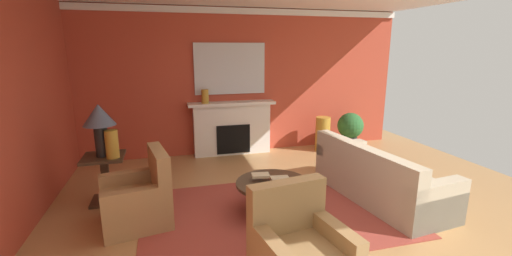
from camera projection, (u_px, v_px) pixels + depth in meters
ground_plane at (295, 219)px, 4.43m from camera, size 8.43×8.43×0.00m
wall_fireplace at (241, 82)px, 7.12m from camera, size 7.09×0.12×3.00m
crown_moulding at (241, 11)px, 6.71m from camera, size 7.09×0.08×0.12m
area_rug at (273, 212)px, 4.61m from camera, size 3.47×2.29×0.01m
fireplace at (232, 129)px, 7.08m from camera, size 1.80×0.35×1.12m
mantel_mirror at (230, 69)px, 6.90m from camera, size 1.47×0.04×1.04m
sofa at (378, 180)px, 4.98m from camera, size 1.16×2.20×0.85m
armchair_near_window at (139, 201)px, 4.28m from camera, size 0.93×0.93×0.95m
armchair_facing_fireplace at (301, 256)px, 3.14m from camera, size 0.92×0.92×0.95m
coffee_table at (273, 190)px, 4.54m from camera, size 1.00×1.00×0.45m
side_table at (105, 176)px, 4.87m from camera, size 0.56×0.56×0.70m
table_lamp at (99, 120)px, 4.68m from camera, size 0.44×0.44×0.75m
vase_on_side_table at (112, 144)px, 4.68m from camera, size 0.18×0.18×0.39m
vase_tall_corner at (323, 134)px, 7.33m from camera, size 0.32×0.32×0.75m
vase_mantel_left at (205, 96)px, 6.73m from camera, size 0.14×0.14×0.28m
book_red_cover at (280, 179)px, 4.54m from camera, size 0.26×0.17×0.05m
book_art_folio at (260, 175)px, 4.55m from camera, size 0.25×0.18×0.04m
potted_plant at (350, 128)px, 7.35m from camera, size 0.56×0.56×0.83m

